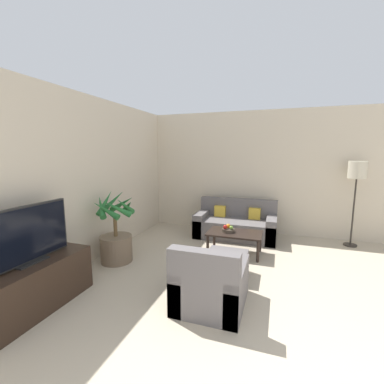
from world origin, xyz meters
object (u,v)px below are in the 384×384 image
(fruit_bowl, at_px, (228,230))
(apple_red, at_px, (225,227))
(apple_green, at_px, (231,228))
(orange_fruit, at_px, (228,226))
(ottoman, at_px, (227,264))
(television, at_px, (28,235))
(floor_lamp, at_px, (357,175))
(armchair, at_px, (211,284))
(coffee_table, at_px, (235,235))
(potted_palm, at_px, (116,238))
(sofa_loveseat, at_px, (236,225))
(tv_console, at_px, (33,286))

(fruit_bowl, height_order, apple_red, apple_red)
(fruit_bowl, bearing_deg, apple_green, -20.10)
(orange_fruit, bearing_deg, ottoman, -79.94)
(television, bearing_deg, floor_lamp, 41.59)
(television, bearing_deg, apple_red, 53.66)
(apple_red, xyz_separation_m, armchair, (0.16, -1.62, -0.23))
(coffee_table, bearing_deg, potted_palm, -151.88)
(floor_lamp, xyz_separation_m, coffee_table, (-2.08, -1.13, -1.04))
(floor_lamp, bearing_deg, orange_fruit, -153.81)
(sofa_loveseat, height_order, apple_red, sofa_loveseat)
(floor_lamp, distance_m, orange_fruit, 2.61)
(tv_console, relative_size, armchair, 1.54)
(sofa_loveseat, distance_m, orange_fruit, 0.92)
(apple_green, xyz_separation_m, ottoman, (0.09, -0.83, -0.31))
(armchair, bearing_deg, coffee_table, 89.96)
(armchair, bearing_deg, orange_fruit, 94.25)
(fruit_bowl, relative_size, armchair, 0.26)
(tv_console, xyz_separation_m, floor_lamp, (3.98, 3.53, 1.10))
(tv_console, xyz_separation_m, fruit_bowl, (1.79, 2.40, 0.14))
(coffee_table, bearing_deg, fruit_bowl, -176.26)
(television, relative_size, potted_palm, 0.86)
(coffee_table, distance_m, fruit_bowl, 0.14)
(coffee_table, bearing_deg, apple_green, -154.63)
(floor_lamp, distance_m, apple_green, 2.59)
(fruit_bowl, distance_m, armchair, 1.67)
(coffee_table, distance_m, apple_green, 0.15)
(potted_palm, height_order, fruit_bowl, potted_palm)
(potted_palm, bearing_deg, floor_lamp, 28.32)
(apple_red, bearing_deg, ottoman, -76.53)
(apple_red, height_order, apple_green, apple_red)
(ottoman, bearing_deg, floor_lamp, 44.15)
(apple_red, distance_m, orange_fruit, 0.09)
(apple_green, bearing_deg, tv_console, -127.86)
(apple_green, bearing_deg, floor_lamp, 28.41)
(television, xyz_separation_m, potted_palm, (0.10, 1.44, -0.49))
(television, bearing_deg, coffee_table, 51.66)
(apple_red, bearing_deg, apple_green, 7.73)
(ottoman, bearing_deg, apple_red, 103.47)
(ottoman, bearing_deg, armchair, -92.36)
(television, relative_size, apple_green, 15.41)
(coffee_table, bearing_deg, ottoman, -87.87)
(apple_green, distance_m, armchair, 1.65)
(coffee_table, height_order, fruit_bowl, fruit_bowl)
(floor_lamp, xyz_separation_m, apple_red, (-2.24, -1.17, -0.90))
(potted_palm, bearing_deg, orange_fruit, 31.00)
(armchair, distance_m, ottoman, 0.81)
(apple_green, height_order, ottoman, apple_green)
(coffee_table, distance_m, ottoman, 0.87)
(apple_red, xyz_separation_m, apple_green, (0.11, 0.01, -0.01))
(television, distance_m, potted_palm, 1.53)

